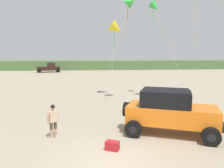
% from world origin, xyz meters
% --- Properties ---
extents(ground_plane, '(220.00, 220.00, 0.00)m').
position_xyz_m(ground_plane, '(0.00, 0.00, 0.00)').
color(ground_plane, tan).
extents(dune_ridge, '(90.00, 6.18, 2.10)m').
position_xyz_m(dune_ridge, '(-0.48, 46.99, 1.05)').
color(dune_ridge, '#4C703D').
rests_on(dune_ridge, ground_plane).
extents(jeep, '(5.00, 3.81, 2.26)m').
position_xyz_m(jeep, '(3.28, 2.70, 1.20)').
color(jeep, orange).
rests_on(jeep, ground_plane).
extents(person_watching, '(0.50, 0.47, 1.67)m').
position_xyz_m(person_watching, '(-2.53, 2.62, 0.94)').
color(person_watching, tan).
rests_on(person_watching, ground_plane).
extents(cooler_box, '(0.66, 0.57, 0.38)m').
position_xyz_m(cooler_box, '(0.18, 1.03, 0.19)').
color(cooler_box, '#B21E23').
rests_on(cooler_box, ground_plane).
extents(distant_pickup, '(4.84, 3.01, 1.98)m').
position_xyz_m(distant_pickup, '(-9.41, 39.68, 0.94)').
color(distant_pickup, black).
rests_on(distant_pickup, ground_plane).
extents(kite_white_parafoil, '(3.26, 2.98, 8.32)m').
position_xyz_m(kite_white_parafoil, '(2.34, 9.89, 7.80)').
color(kite_white_parafoil, green).
rests_on(kite_white_parafoil, ground_plane).
extents(kite_red_delta, '(1.89, 5.02, 7.10)m').
position_xyz_m(kite_red_delta, '(1.57, 12.42, 6.21)').
color(kite_red_delta, yellow).
rests_on(kite_red_delta, ground_plane).
extents(kite_blue_swept, '(3.29, 2.67, 8.57)m').
position_xyz_m(kite_blue_swept, '(4.90, 11.78, 7.98)').
color(kite_blue_swept, green).
rests_on(kite_blue_swept, ground_plane).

